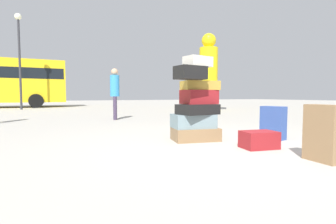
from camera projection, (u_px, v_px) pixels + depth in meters
name	position (u px, v px, depth m)	size (l,w,h in m)	color
ground_plane	(220.00, 146.00, 3.95)	(80.00, 80.00, 0.00)	#ADA89E
suitcase_tower	(196.00, 107.00, 4.42)	(0.97, 0.74, 1.44)	olive
suitcase_navy_upright_blue	(273.00, 123.00, 4.58)	(0.20, 0.42, 0.60)	#334F99
suitcase_brown_right_side	(323.00, 133.00, 3.00)	(0.18, 0.40, 0.68)	olive
suitcase_maroon_foreground_near	(259.00, 140.00, 3.77)	(0.50, 0.35, 0.26)	maroon
suitcase_tan_behind_tower	(193.00, 111.00, 6.82)	(0.18, 0.35, 0.74)	#B28C33
person_bearded_onlooker	(198.00, 90.00, 10.29)	(0.30, 0.32, 1.71)	black
person_passerby_in_red	(115.00, 89.00, 8.23)	(0.30, 0.33, 1.67)	#3F334C
yellow_dummy_statue	(208.00, 75.00, 15.04)	(1.52, 1.52, 4.47)	yellow
lamp_post	(19.00, 46.00, 14.12)	(0.36, 0.36, 5.37)	#333338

